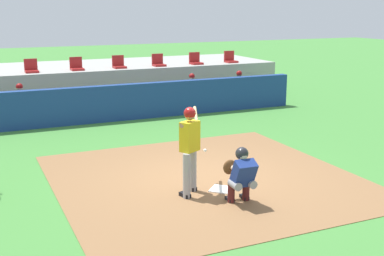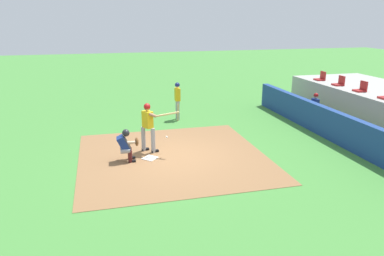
% 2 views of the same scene
% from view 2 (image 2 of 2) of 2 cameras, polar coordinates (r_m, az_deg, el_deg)
% --- Properties ---
extents(ground_plane, '(80.00, 80.00, 0.00)m').
position_cam_2_polar(ground_plane, '(12.92, -3.02, -4.47)').
color(ground_plane, '#428438').
extents(dirt_infield, '(6.40, 6.40, 0.01)m').
position_cam_2_polar(dirt_infield, '(12.91, -3.02, -4.45)').
color(dirt_infield, olive).
rests_on(dirt_infield, ground).
extents(home_plate, '(0.62, 0.62, 0.02)m').
position_cam_2_polar(home_plate, '(12.79, -6.55, -4.67)').
color(home_plate, white).
rests_on(home_plate, dirt_infield).
extents(batter_at_plate, '(0.85, 1.28, 1.80)m').
position_cam_2_polar(batter_at_plate, '(13.11, -6.78, 0.55)').
color(batter_at_plate, '#99999E').
rests_on(batter_at_plate, ground).
extents(catcher_crouched, '(0.49, 1.76, 1.13)m').
position_cam_2_polar(catcher_crouched, '(12.52, -10.12, -2.46)').
color(catcher_crouched, gray).
rests_on(catcher_crouched, ground).
extents(on_deck_batter, '(0.58, 0.23, 1.79)m').
position_cam_2_polar(on_deck_batter, '(17.30, -2.27, 4.59)').
color(on_deck_batter, '#99999E').
rests_on(on_deck_batter, ground).
extents(dugout_wall, '(13.00, 0.30, 1.20)m').
position_cam_2_polar(dugout_wall, '(15.29, 21.57, 0.12)').
color(dugout_wall, navy).
rests_on(dugout_wall, ground).
extents(dugout_bench, '(11.80, 0.44, 0.45)m').
position_cam_2_polar(dugout_bench, '(15.99, 24.34, -0.91)').
color(dugout_bench, olive).
rests_on(dugout_bench, ground).
extents(dugout_player_0, '(0.49, 0.70, 1.30)m').
position_cam_2_polar(dugout_player_0, '(18.19, 18.24, 3.23)').
color(dugout_player_0, '#939399').
rests_on(dugout_player_0, ground).
extents(stadium_seat_0, '(0.46, 0.46, 0.48)m').
position_cam_2_polar(stadium_seat_0, '(21.28, 19.39, 7.38)').
color(stadium_seat_0, '#A51E1E').
rests_on(stadium_seat_0, stands_platform).
extents(stadium_seat_1, '(0.46, 0.46, 0.48)m').
position_cam_2_polar(stadium_seat_1, '(19.96, 21.93, 6.54)').
color(stadium_seat_1, '#A51E1E').
rests_on(stadium_seat_1, stands_platform).
extents(stadium_seat_2, '(0.46, 0.46, 0.48)m').
position_cam_2_polar(stadium_seat_2, '(18.70, 24.81, 5.58)').
color(stadium_seat_2, '#A51E1E').
rests_on(stadium_seat_2, stands_platform).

